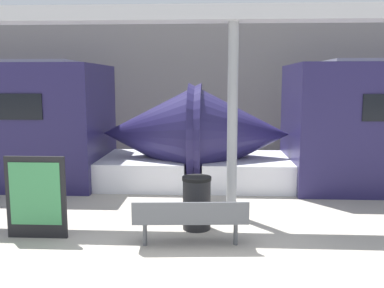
{
  "coord_description": "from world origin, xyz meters",
  "views": [
    {
      "loc": [
        0.42,
        -5.63,
        2.65
      ],
      "look_at": [
        -0.03,
        2.98,
        1.4
      ],
      "focal_mm": 40.0,
      "sensor_mm": 36.0,
      "label": 1
    }
  ],
  "objects_px": {
    "poster_board": "(36,197)",
    "support_column_near": "(232,121)",
    "trash_bin": "(197,203)",
    "bench_near": "(190,218)"
  },
  "relations": [
    {
      "from": "trash_bin",
      "to": "support_column_near",
      "type": "distance_m",
      "value": 1.76
    },
    {
      "from": "trash_bin",
      "to": "support_column_near",
      "type": "height_order",
      "value": "support_column_near"
    },
    {
      "from": "bench_near",
      "to": "trash_bin",
      "type": "bearing_deg",
      "value": 81.81
    },
    {
      "from": "poster_board",
      "to": "support_column_near",
      "type": "xyz_separation_m",
      "value": [
        3.37,
        1.42,
        1.17
      ]
    },
    {
      "from": "bench_near",
      "to": "poster_board",
      "type": "height_order",
      "value": "poster_board"
    },
    {
      "from": "poster_board",
      "to": "support_column_near",
      "type": "relative_size",
      "value": 0.38
    },
    {
      "from": "poster_board",
      "to": "support_column_near",
      "type": "height_order",
      "value": "support_column_near"
    },
    {
      "from": "bench_near",
      "to": "trash_bin",
      "type": "relative_size",
      "value": 1.95
    },
    {
      "from": "support_column_near",
      "to": "poster_board",
      "type": "bearing_deg",
      "value": -157.21
    },
    {
      "from": "bench_near",
      "to": "support_column_near",
      "type": "relative_size",
      "value": 0.5
    }
  ]
}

